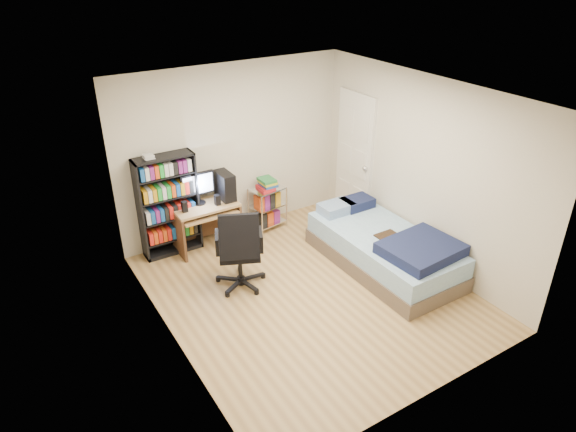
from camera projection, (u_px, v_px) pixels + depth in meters
room at (311, 203)px, 5.88m from camera, size 3.58×4.08×2.58m
media_shelf at (168, 204)px, 6.99m from camera, size 0.81×0.27×1.50m
computer_desk at (210, 206)px, 7.23m from camera, size 0.89×0.52×1.12m
office_chair at (240, 262)px, 6.41m from camera, size 0.87×0.87×1.11m
wire_cart at (267, 196)px, 7.71m from camera, size 0.55×0.43×0.81m
bed at (385, 249)px, 6.86m from camera, size 1.08×2.16×0.62m
door at (355, 158)px, 7.82m from camera, size 0.12×0.80×2.00m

